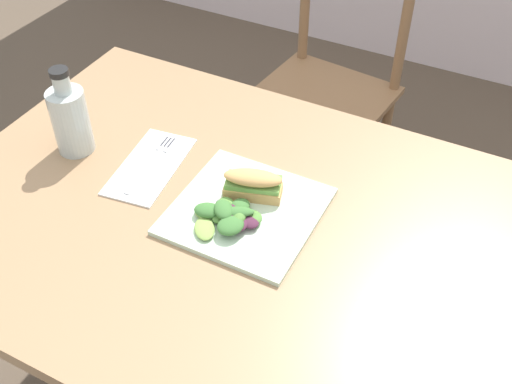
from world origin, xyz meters
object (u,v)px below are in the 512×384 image
at_px(plate_lunch, 246,211).
at_px(fork_on_napkin, 154,160).
at_px(sandwich_half_front, 253,184).
at_px(bottle_cold_brew, 71,123).
at_px(chair_wooden_far, 326,92).
at_px(dining_table, 261,276).

height_order(plate_lunch, fork_on_napkin, plate_lunch).
distance_m(sandwich_half_front, bottle_cold_brew, 0.40).
bearing_deg(chair_wooden_far, sandwich_half_front, -78.59).
relative_size(dining_table, plate_lunch, 4.83).
xyz_separation_m(chair_wooden_far, bottle_cold_brew, (-0.23, -0.85, 0.36)).
relative_size(fork_on_napkin, bottle_cold_brew, 0.99).
height_order(chair_wooden_far, plate_lunch, chair_wooden_far).
distance_m(dining_table, sandwich_half_front, 0.19).
distance_m(dining_table, chair_wooden_far, 0.92).
bearing_deg(sandwich_half_front, chair_wooden_far, 101.41).
relative_size(dining_table, chair_wooden_far, 1.44).
height_order(plate_lunch, sandwich_half_front, sandwich_half_front).
bearing_deg(sandwich_half_front, bottle_cold_brew, -175.43).
relative_size(sandwich_half_front, fork_on_napkin, 0.63).
bearing_deg(plate_lunch, fork_on_napkin, 169.08).
bearing_deg(bottle_cold_brew, fork_on_napkin, 12.44).
xyz_separation_m(plate_lunch, fork_on_napkin, (-0.23, 0.05, 0.00)).
xyz_separation_m(chair_wooden_far, plate_lunch, (0.17, -0.86, 0.30)).
distance_m(plate_lunch, fork_on_napkin, 0.24).
distance_m(chair_wooden_far, bottle_cold_brew, 0.95).
relative_size(chair_wooden_far, bottle_cold_brew, 4.61).
bearing_deg(plate_lunch, bottle_cold_brew, 178.79).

